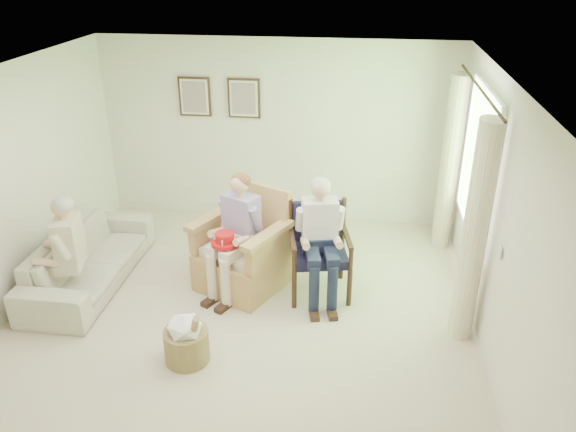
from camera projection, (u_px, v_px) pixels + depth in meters
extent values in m
plane|color=beige|center=(239.00, 325.00, 6.02)|extent=(5.50, 5.50, 0.00)
cube|color=silver|center=(277.00, 132.00, 7.91)|extent=(5.00, 0.04, 2.60)
cube|color=silver|center=(500.00, 232.00, 5.16)|extent=(0.04, 5.50, 2.60)
cube|color=white|center=(228.00, 83.00, 4.89)|extent=(5.00, 5.50, 0.02)
cube|color=#2D6B23|center=(478.00, 162.00, 6.12)|extent=(0.02, 1.40, 1.50)
cube|color=white|center=(489.00, 90.00, 5.78)|extent=(0.04, 1.52, 0.06)
cube|color=white|center=(468.00, 225.00, 6.46)|extent=(0.04, 1.52, 0.06)
cylinder|color=#382114|center=(480.00, 88.00, 5.79)|extent=(0.03, 2.50, 0.03)
cylinder|color=beige|center=(475.00, 235.00, 5.44)|extent=(0.34, 0.34, 2.30)
cylinder|color=beige|center=(450.00, 164.00, 7.19)|extent=(0.34, 0.34, 2.30)
cube|color=#382114|center=(195.00, 97.00, 7.82)|extent=(0.45, 0.03, 0.55)
cube|color=silver|center=(194.00, 97.00, 7.80)|extent=(0.39, 0.01, 0.49)
cube|color=tan|center=(194.00, 97.00, 7.79)|extent=(0.33, 0.01, 0.43)
cube|color=#382114|center=(244.00, 98.00, 7.73)|extent=(0.45, 0.03, 0.55)
cube|color=silver|center=(244.00, 99.00, 7.71)|extent=(0.39, 0.01, 0.49)
cube|color=tan|center=(244.00, 99.00, 7.70)|extent=(0.33, 0.01, 0.43)
cube|color=tan|center=(242.00, 269.00, 6.64)|extent=(0.87, 0.85, 0.46)
cube|color=beige|center=(241.00, 249.00, 6.48)|extent=(0.68, 0.65, 0.11)
cube|color=tan|center=(247.00, 210.00, 6.70)|extent=(0.81, 0.25, 0.68)
cube|color=tan|center=(207.00, 237.00, 6.51)|extent=(0.11, 0.78, 0.33)
cube|color=tan|center=(276.00, 241.00, 6.41)|extent=(0.11, 0.78, 0.33)
cylinder|color=black|center=(289.00, 287.00, 6.29)|extent=(0.06, 0.06, 0.45)
cylinder|color=black|center=(344.00, 291.00, 6.21)|extent=(0.06, 0.06, 0.45)
cylinder|color=black|center=(295.00, 261.00, 6.80)|extent=(0.06, 0.06, 0.45)
cylinder|color=black|center=(346.00, 265.00, 6.73)|extent=(0.06, 0.06, 0.45)
cube|color=#181733|center=(319.00, 254.00, 6.39)|extent=(0.60, 0.58, 0.10)
cube|color=#181733|center=(322.00, 222.00, 6.52)|extent=(0.56, 0.07, 0.52)
imported|color=beige|center=(89.00, 259.00, 6.68)|extent=(2.12, 0.83, 0.62)
cube|color=beige|center=(240.00, 237.00, 6.41)|extent=(0.40, 0.26, 0.16)
cube|color=#9F8CC6|center=(240.00, 214.00, 6.31)|extent=(0.39, 0.24, 0.46)
sphere|color=#DDAD8E|center=(238.00, 184.00, 6.14)|extent=(0.21, 0.21, 0.21)
ellipsoid|color=brown|center=(239.00, 181.00, 6.15)|extent=(0.22, 0.22, 0.18)
cube|color=beige|center=(228.00, 249.00, 6.25)|extent=(0.14, 0.44, 0.13)
cube|color=beige|center=(245.00, 250.00, 6.22)|extent=(0.14, 0.44, 0.13)
cylinder|color=beige|center=(225.00, 282.00, 6.20)|extent=(0.12, 0.12, 0.58)
cylinder|color=beige|center=(242.00, 284.00, 6.18)|extent=(0.12, 0.12, 0.58)
cube|color=#192038|center=(320.00, 242.00, 6.32)|extent=(0.40, 0.26, 0.16)
cube|color=white|center=(320.00, 219.00, 6.21)|extent=(0.39, 0.24, 0.46)
sphere|color=#DDAD8E|center=(321.00, 189.00, 6.04)|extent=(0.21, 0.21, 0.21)
ellipsoid|color=#B7B2AD|center=(321.00, 186.00, 6.05)|extent=(0.22, 0.22, 0.18)
cube|color=#192038|center=(309.00, 255.00, 6.15)|extent=(0.14, 0.44, 0.13)
cube|color=#192038|center=(327.00, 256.00, 6.13)|extent=(0.14, 0.44, 0.13)
cylinder|color=#192038|center=(306.00, 288.00, 6.11)|extent=(0.12, 0.12, 0.57)
cylinder|color=#192038|center=(325.00, 289.00, 6.08)|extent=(0.12, 0.12, 0.57)
cube|color=beige|center=(69.00, 259.00, 6.22)|extent=(0.42, 0.26, 0.16)
cube|color=beige|center=(66.00, 236.00, 6.12)|extent=(0.41, 0.24, 0.46)
sphere|color=#DDAD8E|center=(59.00, 206.00, 5.95)|extent=(0.21, 0.21, 0.21)
ellipsoid|color=#B7B2AD|center=(60.00, 203.00, 5.96)|extent=(0.22, 0.22, 0.18)
cube|color=beige|center=(52.00, 273.00, 6.06)|extent=(0.14, 0.44, 0.13)
cube|color=beige|center=(69.00, 274.00, 6.04)|extent=(0.14, 0.44, 0.13)
cylinder|color=beige|center=(46.00, 302.00, 5.99)|extent=(0.12, 0.12, 0.44)
cylinder|color=beige|center=(64.00, 303.00, 5.96)|extent=(0.12, 0.12, 0.44)
cylinder|color=red|center=(225.00, 243.00, 6.18)|extent=(0.31, 0.31, 0.04)
cylinder|color=red|center=(225.00, 238.00, 6.15)|extent=(0.21, 0.21, 0.12)
cube|color=white|center=(235.00, 239.00, 6.14)|extent=(0.04, 0.01, 0.05)
cube|color=white|center=(227.00, 233.00, 6.25)|extent=(0.01, 0.04, 0.05)
cube|color=white|center=(215.00, 237.00, 6.16)|extent=(0.05, 0.01, 0.05)
cube|color=white|center=(222.00, 243.00, 6.05)|extent=(0.01, 0.05, 0.05)
cylinder|color=tan|center=(187.00, 345.00, 5.46)|extent=(0.54, 0.54, 0.34)
ellipsoid|color=white|center=(185.00, 327.00, 5.36)|extent=(0.39, 0.39, 0.23)
cylinder|color=#A57F56|center=(193.00, 331.00, 5.31)|extent=(0.17, 0.31, 0.51)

